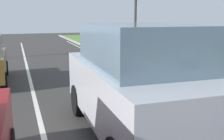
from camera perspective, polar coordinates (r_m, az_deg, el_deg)
The scene contains 7 objects.
ground_plane at distance 10.78m, azimuth -13.19°, elevation -2.00°, with size 60.00×60.00×0.00m, color #383533.
lane_line_center at distance 10.73m, azimuth -16.91°, elevation -2.24°, with size 0.12×32.00×0.01m, color silver.
lane_line_right_edge at distance 11.70m, azimuth 4.58°, elevation -0.67°, with size 0.12×32.00×0.01m, color silver.
grass_verge_right at distance 14.38m, azimuth 22.71°, elevation 0.84°, with size 9.00×48.00×0.06m, color #548433.
curb_right at distance 11.90m, azimuth 6.79°, elevation -0.23°, with size 0.24×48.00×0.12m, color #9E9B93.
car_suv_ahead at distance 5.35m, azimuth 5.02°, elevation -2.34°, with size 2.07×4.55×2.28m.
traffic_light_near_right at distance 15.63m, azimuth 5.21°, elevation 13.74°, with size 0.32×0.50×4.61m.
Camera 1 is at (-1.10, 3.56, 2.42)m, focal length 43.18 mm.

